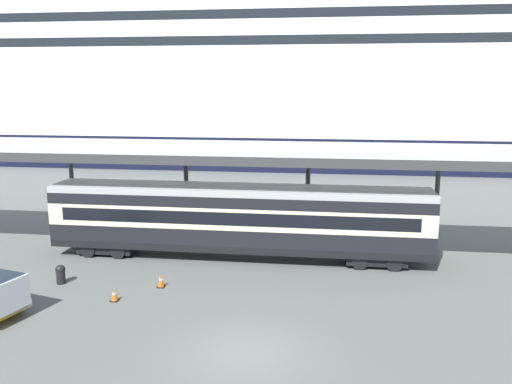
% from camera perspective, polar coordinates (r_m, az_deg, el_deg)
% --- Properties ---
extents(ground_plane, '(400.00, 400.00, 0.00)m').
position_cam_1_polar(ground_plane, '(20.45, -1.19, -16.81)').
color(ground_plane, '#5A5D5A').
extents(cruise_ship, '(166.09, 22.83, 39.56)m').
position_cam_1_polar(cruise_ship, '(70.56, -1.44, 14.41)').
color(cruise_ship, black).
rests_on(cruise_ship, ground).
extents(platform_canopy, '(44.91, 5.51, 6.34)m').
position_cam_1_polar(platform_canopy, '(29.59, -1.81, 4.43)').
color(platform_canopy, '#B9B9B9').
rests_on(platform_canopy, ground).
extents(train_carriage, '(21.15, 2.81, 4.11)m').
position_cam_1_polar(train_carriage, '(29.87, -1.90, -2.84)').
color(train_carriage, black).
rests_on(train_carriage, ground).
extents(traffic_cone_near, '(0.36, 0.36, 0.61)m').
position_cam_1_polar(traffic_cone_near, '(25.43, -14.94, -10.59)').
color(traffic_cone_near, black).
rests_on(traffic_cone_near, ground).
extents(traffic_cone_mid, '(0.36, 0.36, 0.69)m').
position_cam_1_polar(traffic_cone_mid, '(26.56, -10.17, -9.32)').
color(traffic_cone_mid, black).
rests_on(traffic_cone_mid, ground).
extents(quay_bollard, '(0.48, 0.48, 0.96)m').
position_cam_1_polar(quay_bollard, '(28.25, -20.21, -8.20)').
color(quay_bollard, black).
rests_on(quay_bollard, ground).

